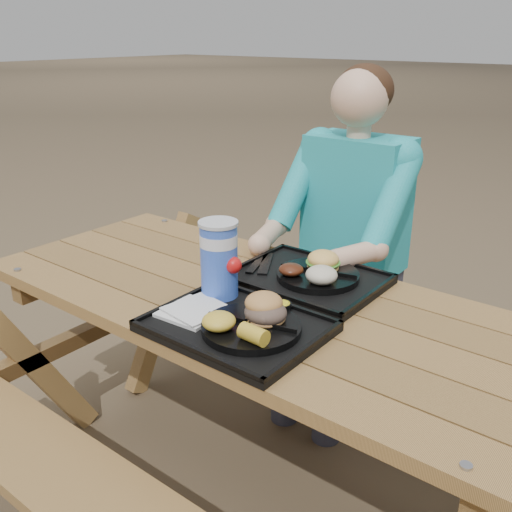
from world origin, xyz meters
The scene contains 18 objects.
ground centered at (0.00, 0.00, 0.00)m, with size 60.00×60.00×0.00m, color #999999.
picnic_table centered at (0.00, 0.00, 0.38)m, with size 1.80×1.49×0.75m, color #999999, non-canonical shape.
tray_near centered at (0.09, -0.20, 0.76)m, with size 0.45×0.35×0.02m, color black.
tray_far centered at (0.07, 0.18, 0.76)m, with size 0.45×0.35×0.02m, color black.
plate_near centered at (0.15, -0.21, 0.78)m, with size 0.26×0.26×0.02m, color black.
plate_far centered at (0.10, 0.19, 0.78)m, with size 0.26×0.26×0.02m, color black.
napkin_stack centered at (-0.04, -0.23, 0.78)m, with size 0.15×0.15×0.02m, color silver.
soda_cup centered at (-0.06, -0.09, 0.88)m, with size 0.11×0.11×0.22m, color blue.
condiment_bbq centered at (0.10, -0.07, 0.78)m, with size 0.05×0.05×0.03m, color black.
condiment_mustard centered at (0.15, -0.08, 0.79)m, with size 0.05×0.05×0.03m, color gold.
sandwich centered at (0.16, -0.16, 0.84)m, with size 0.11×0.11×0.11m, color #BD8042, non-canonical shape.
mac_cheese centered at (0.10, -0.28, 0.81)m, with size 0.09×0.09×0.04m, color gold.
corn_cob centered at (0.21, -0.27, 0.81)m, with size 0.07×0.07×0.04m, color gold, non-canonical shape.
cutlery_far centered at (-0.10, 0.18, 0.77)m, with size 0.03×0.18×0.01m, color black.
burger centered at (0.09, 0.22, 0.84)m, with size 0.10×0.10×0.09m, color #F8B957, non-canonical shape.
baked_beans centered at (0.04, 0.12, 0.81)m, with size 0.08×0.08×0.03m, color #4B1E0F.
potato_salad centered at (0.15, 0.13, 0.82)m, with size 0.10×0.10×0.05m, color beige.
diner centered at (-0.05, 0.68, 0.64)m, with size 0.48×0.84×1.28m, color teal, non-canonical shape.
Camera 1 is at (0.96, -1.22, 1.49)m, focal length 40.00 mm.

